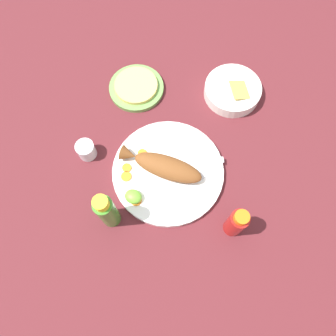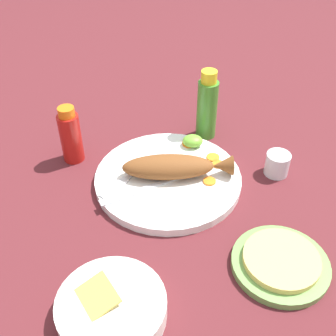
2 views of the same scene
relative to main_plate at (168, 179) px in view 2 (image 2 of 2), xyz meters
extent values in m
plane|color=#561E23|center=(0.00, 0.00, -0.01)|extent=(4.00, 4.00, 0.00)
cylinder|color=white|center=(0.00, 0.00, 0.00)|extent=(0.30, 0.30, 0.02)
ellipsoid|color=brown|center=(0.00, 0.00, 0.03)|extent=(0.19, 0.07, 0.05)
cone|color=brown|center=(-0.11, -0.01, 0.03)|extent=(0.04, 0.04, 0.04)
cube|color=silver|center=(0.02, 0.03, 0.01)|extent=(0.11, 0.06, 0.00)
cube|color=silver|center=(0.10, 0.07, 0.01)|extent=(0.07, 0.05, 0.00)
cube|color=silver|center=(0.05, -0.03, 0.01)|extent=(0.08, 0.10, 0.00)
cube|color=silver|center=(0.11, 0.04, 0.01)|extent=(0.06, 0.07, 0.00)
cylinder|color=orange|center=(-0.08, 0.02, 0.01)|extent=(0.03, 0.03, 0.00)
cylinder|color=orange|center=(-0.11, -0.04, 0.01)|extent=(0.03, 0.03, 0.00)
cylinder|color=orange|center=(-0.10, -0.06, 0.01)|extent=(0.03, 0.03, 0.00)
cylinder|color=orange|center=(-0.04, -0.11, 0.01)|extent=(0.03, 0.03, 0.00)
ellipsoid|color=#6BB233|center=(-0.05, -0.11, 0.02)|extent=(0.05, 0.04, 0.02)
cylinder|color=#B21914|center=(0.21, -0.08, 0.05)|extent=(0.05, 0.05, 0.11)
cylinder|color=orange|center=(0.21, -0.08, 0.11)|extent=(0.03, 0.03, 0.02)
cylinder|color=#3D8428|center=(-0.09, -0.17, 0.06)|extent=(0.05, 0.05, 0.14)
cylinder|color=yellow|center=(-0.09, -0.17, 0.15)|extent=(0.04, 0.04, 0.03)
cylinder|color=silver|center=(-0.23, -0.03, 0.02)|extent=(0.05, 0.05, 0.05)
cylinder|color=white|center=(-0.23, -0.03, 0.00)|extent=(0.04, 0.04, 0.02)
cylinder|color=white|center=(0.08, 0.31, 0.01)|extent=(0.17, 0.17, 0.04)
cylinder|color=olive|center=(0.08, 0.31, 0.02)|extent=(0.14, 0.14, 0.01)
cube|color=gold|center=(0.11, 0.31, 0.03)|extent=(0.10, 0.09, 0.02)
cylinder|color=#6B9E4C|center=(-0.19, 0.21, 0.00)|extent=(0.17, 0.17, 0.01)
cylinder|color=#E0C666|center=(-0.19, 0.21, 0.01)|extent=(0.13, 0.13, 0.01)
camera|label=1|loc=(0.12, -0.29, 0.84)|focal=35.00mm
camera|label=2|loc=(-0.01, 0.66, 0.58)|focal=45.00mm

